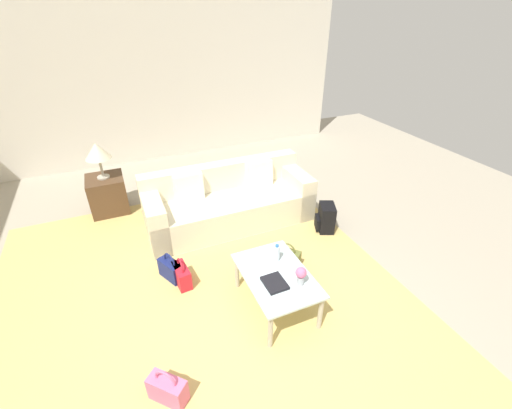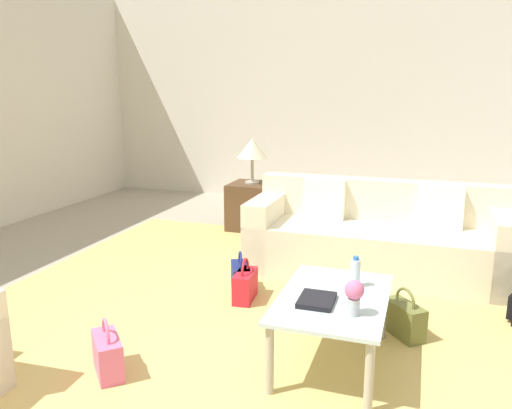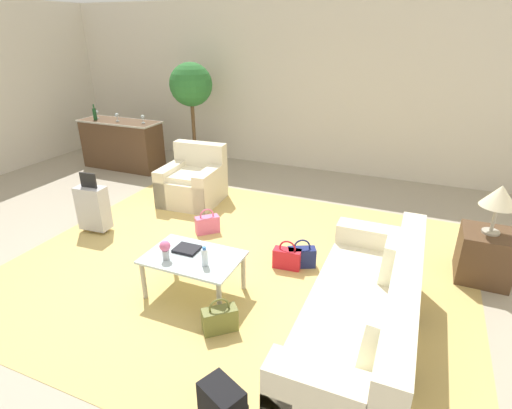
{
  "view_description": "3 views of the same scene",
  "coord_description": "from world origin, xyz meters",
  "px_view_note": "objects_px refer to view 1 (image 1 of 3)",
  "views": [
    {
      "loc": [
        -1.93,
        0.74,
        2.85
      ],
      "look_at": [
        0.9,
        -0.49,
        1.01
      ],
      "focal_mm": 24.0,
      "sensor_mm": 36.0,
      "label": 1
    },
    {
      "loc": [
        -2.45,
        -0.96,
        1.68
      ],
      "look_at": [
        0.65,
        0.08,
        0.93
      ],
      "focal_mm": 35.0,
      "sensor_mm": 36.0,
      "label": 2
    },
    {
      "loc": [
        2.36,
        -3.48,
        2.57
      ],
      "look_at": [
        0.87,
        0.05,
        0.88
      ],
      "focal_mm": 28.0,
      "sensor_mm": 36.0,
      "label": 3
    }
  ],
  "objects_px": {
    "side_table": "(108,194)",
    "coffee_table_book": "(275,283)",
    "couch": "(228,203)",
    "table_lamp": "(97,152)",
    "handbag_red": "(182,275)",
    "backpack_black": "(326,218)",
    "flower_vase": "(301,275)",
    "handbag_olive": "(287,258)",
    "handbag_navy": "(171,269)",
    "handbag_pink": "(168,389)",
    "water_bottle": "(277,253)",
    "coffee_table": "(276,279)"
  },
  "relations": [
    {
      "from": "couch",
      "to": "handbag_pink",
      "type": "bearing_deg",
      "value": 149.93
    },
    {
      "from": "side_table",
      "to": "handbag_red",
      "type": "height_order",
      "value": "side_table"
    },
    {
      "from": "coffee_table",
      "to": "backpack_black",
      "type": "relative_size",
      "value": 2.44
    },
    {
      "from": "backpack_black",
      "to": "table_lamp",
      "type": "bearing_deg",
      "value": 57.24
    },
    {
      "from": "handbag_olive",
      "to": "flower_vase",
      "type": "bearing_deg",
      "value": 160.38
    },
    {
      "from": "couch",
      "to": "water_bottle",
      "type": "xyz_separation_m",
      "value": [
        -1.59,
        0.0,
        0.24
      ]
    },
    {
      "from": "couch",
      "to": "water_bottle",
      "type": "relative_size",
      "value": 11.59
    },
    {
      "from": "coffee_table_book",
      "to": "handbag_red",
      "type": "bearing_deg",
      "value": 40.87
    },
    {
      "from": "handbag_olive",
      "to": "backpack_black",
      "type": "relative_size",
      "value": 0.89
    },
    {
      "from": "couch",
      "to": "coffee_table_book",
      "type": "distance_m",
      "value": 1.92
    },
    {
      "from": "water_bottle",
      "to": "handbag_olive",
      "type": "distance_m",
      "value": 0.6
    },
    {
      "from": "water_bottle",
      "to": "handbag_pink",
      "type": "height_order",
      "value": "water_bottle"
    },
    {
      "from": "coffee_table_book",
      "to": "couch",
      "type": "bearing_deg",
      "value": -6.31
    },
    {
      "from": "coffee_table",
      "to": "table_lamp",
      "type": "bearing_deg",
      "value": 28.18
    },
    {
      "from": "handbag_red",
      "to": "side_table",
      "type": "bearing_deg",
      "value": 17.62
    },
    {
      "from": "flower_vase",
      "to": "handbag_navy",
      "type": "distance_m",
      "value": 1.61
    },
    {
      "from": "coffee_table",
      "to": "handbag_olive",
      "type": "height_order",
      "value": "coffee_table"
    },
    {
      "from": "table_lamp",
      "to": "backpack_black",
      "type": "xyz_separation_m",
      "value": [
        -1.8,
        -2.79,
        -0.79
      ]
    },
    {
      "from": "couch",
      "to": "backpack_black",
      "type": "bearing_deg",
      "value": -123.35
    },
    {
      "from": "couch",
      "to": "table_lamp",
      "type": "height_order",
      "value": "table_lamp"
    },
    {
      "from": "couch",
      "to": "coffee_table",
      "type": "xyz_separation_m",
      "value": [
        -1.79,
        0.1,
        0.09
      ]
    },
    {
      "from": "couch",
      "to": "coffee_table_book",
      "type": "xyz_separation_m",
      "value": [
        -1.91,
        0.18,
        0.16
      ]
    },
    {
      "from": "coffee_table_book",
      "to": "backpack_black",
      "type": "bearing_deg",
      "value": -51.56
    },
    {
      "from": "handbag_red",
      "to": "handbag_navy",
      "type": "bearing_deg",
      "value": 33.17
    },
    {
      "from": "side_table",
      "to": "backpack_black",
      "type": "distance_m",
      "value": 3.32
    },
    {
      "from": "table_lamp",
      "to": "handbag_red",
      "type": "bearing_deg",
      "value": -162.38
    },
    {
      "from": "table_lamp",
      "to": "handbag_navy",
      "type": "bearing_deg",
      "value": -163.73
    },
    {
      "from": "handbag_red",
      "to": "table_lamp",
      "type": "bearing_deg",
      "value": 17.62
    },
    {
      "from": "table_lamp",
      "to": "handbag_navy",
      "type": "relative_size",
      "value": 1.52
    },
    {
      "from": "coffee_table",
      "to": "table_lamp",
      "type": "relative_size",
      "value": 1.79
    },
    {
      "from": "handbag_red",
      "to": "handbag_olive",
      "type": "bearing_deg",
      "value": -100.04
    },
    {
      "from": "side_table",
      "to": "table_lamp",
      "type": "bearing_deg",
      "value": 0.0
    },
    {
      "from": "flower_vase",
      "to": "backpack_black",
      "type": "bearing_deg",
      "value": -42.97
    },
    {
      "from": "coffee_table_book",
      "to": "side_table",
      "type": "bearing_deg",
      "value": 25.01
    },
    {
      "from": "handbag_pink",
      "to": "backpack_black",
      "type": "distance_m",
      "value": 2.99
    },
    {
      "from": "side_table",
      "to": "handbag_red",
      "type": "bearing_deg",
      "value": -162.38
    },
    {
      "from": "water_bottle",
      "to": "coffee_table_book",
      "type": "height_order",
      "value": "water_bottle"
    },
    {
      "from": "coffee_table_book",
      "to": "flower_vase",
      "type": "xyz_separation_m",
      "value": [
        -0.1,
        -0.23,
        0.11
      ]
    },
    {
      "from": "water_bottle",
      "to": "backpack_black",
      "type": "xyz_separation_m",
      "value": [
        0.8,
        -1.19,
        -0.35
      ]
    },
    {
      "from": "side_table",
      "to": "coffee_table_book",
      "type": "bearing_deg",
      "value": -154.07
    },
    {
      "from": "flower_vase",
      "to": "handbag_red",
      "type": "bearing_deg",
      "value": 46.16
    },
    {
      "from": "table_lamp",
      "to": "flower_vase",
      "type": "bearing_deg",
      "value": -151.35
    },
    {
      "from": "handbag_olive",
      "to": "water_bottle",
      "type": "bearing_deg",
      "value": 135.13
    },
    {
      "from": "couch",
      "to": "table_lamp",
      "type": "xyz_separation_m",
      "value": [
        1.01,
        1.6,
        0.68
      ]
    },
    {
      "from": "coffee_table",
      "to": "handbag_navy",
      "type": "relative_size",
      "value": 2.72
    },
    {
      "from": "side_table",
      "to": "handbag_red",
      "type": "relative_size",
      "value": 1.59
    },
    {
      "from": "flower_vase",
      "to": "handbag_olive",
      "type": "height_order",
      "value": "flower_vase"
    },
    {
      "from": "coffee_table",
      "to": "water_bottle",
      "type": "bearing_deg",
      "value": -26.57
    },
    {
      "from": "coffee_table_book",
      "to": "flower_vase",
      "type": "height_order",
      "value": "flower_vase"
    },
    {
      "from": "water_bottle",
      "to": "coffee_table_book",
      "type": "xyz_separation_m",
      "value": [
        -0.32,
        0.18,
        -0.08
      ]
    }
  ]
}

